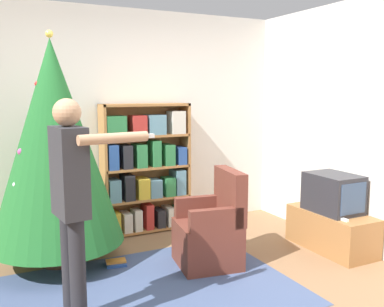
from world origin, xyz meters
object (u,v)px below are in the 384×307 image
(christmas_tree, at_px, (54,143))
(standing_person, at_px, (72,196))
(bookshelf, at_px, (146,170))
(armchair, at_px, (211,232))
(television, at_px, (333,193))

(christmas_tree, height_order, standing_person, christmas_tree)
(bookshelf, distance_m, armchair, 1.30)
(bookshelf, relative_size, standing_person, 0.94)
(bookshelf, height_order, television, bookshelf)
(christmas_tree, relative_size, standing_person, 1.37)
(standing_person, bearing_deg, bookshelf, 139.09)
(television, height_order, armchair, armchair)
(standing_person, bearing_deg, armchair, 104.53)
(armchair, bearing_deg, standing_person, -59.25)
(standing_person, bearing_deg, television, 89.95)
(christmas_tree, bearing_deg, standing_person, -93.96)
(television, distance_m, standing_person, 2.77)
(standing_person, bearing_deg, christmas_tree, 168.93)
(armchair, distance_m, standing_person, 1.63)
(bookshelf, bearing_deg, standing_person, -123.79)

